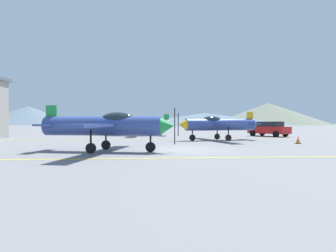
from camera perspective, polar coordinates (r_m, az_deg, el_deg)
The scene contains 12 objects.
ground_plane at distance 15.85m, azimuth 2.75°, elevation -4.83°, with size 400.00×400.00×0.00m, color slate.
apron_line_near at distance 12.20m, azimuth 4.92°, elevation -6.49°, with size 80.00×0.16×0.01m, color yellow.
apron_line_far at distance 24.74m, azimuth 0.16°, elevation -2.80°, with size 80.00×0.16×0.01m, color yellow.
airplane_near at distance 15.13m, azimuth -12.24°, elevation 0.16°, with size 7.22×8.22×2.47m.
airplane_mid at distance 24.47m, azimuth 10.06°, elevation 0.39°, with size 7.22×8.23×2.47m.
airplane_far at distance 32.09m, azimuth -5.96°, elevation 0.49°, with size 7.16×8.24×2.47m.
car_sedan at distance 32.56m, azimuth 19.82°, elevation -0.51°, with size 3.85×4.59×1.62m.
traffic_cone_front at distance 22.38m, azimuth 24.89°, elevation -2.52°, with size 0.36×0.36×0.59m.
hill_left at distance 189.28m, azimuth -26.56°, elevation 1.92°, with size 59.71×59.71×11.21m, color slate.
hill_centerleft at distance 172.66m, azimuth -10.92°, elevation 1.27°, with size 66.74×66.74×6.15m, color #4C6651.
hill_centerright at distance 147.71m, azimuth 7.46°, elevation 1.39°, with size 88.94×88.94×6.32m, color slate.
hill_right at distance 173.40m, azimuth 19.66°, elevation 2.30°, with size 67.46×67.46×12.63m, color slate.
Camera 1 is at (-1.96, -15.65, 1.55)m, focal length 30.04 mm.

